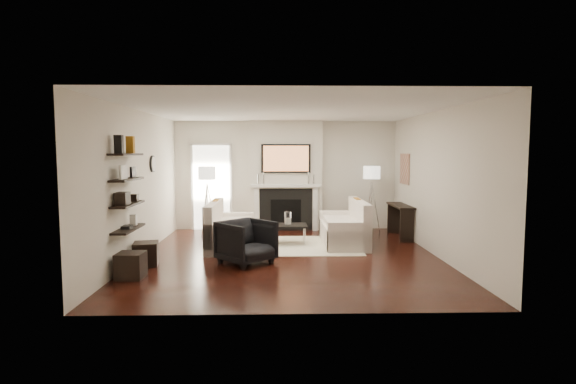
{
  "coord_description": "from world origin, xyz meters",
  "views": [
    {
      "loc": [
        -0.21,
        -8.23,
        1.94
      ],
      "look_at": [
        0.0,
        0.6,
        1.15
      ],
      "focal_mm": 28.0,
      "sensor_mm": 36.0,
      "label": 1
    }
  ],
  "objects_px": {
    "lamp_left_shade": "(207,173)",
    "loveseat_right_base": "(343,234)",
    "coffee_table": "(281,226)",
    "ottoman_near": "(146,254)",
    "loveseat_left_base": "(231,237)",
    "armchair": "(246,240)",
    "lamp_right_shade": "(372,172)"
  },
  "relations": [
    {
      "from": "coffee_table",
      "to": "ottoman_near",
      "type": "bearing_deg",
      "value": -143.94
    },
    {
      "from": "lamp_right_shade",
      "to": "lamp_left_shade",
      "type": "bearing_deg",
      "value": -177.01
    },
    {
      "from": "coffee_table",
      "to": "lamp_left_shade",
      "type": "distance_m",
      "value": 2.31
    },
    {
      "from": "loveseat_left_base",
      "to": "coffee_table",
      "type": "relative_size",
      "value": 1.64
    },
    {
      "from": "armchair",
      "to": "lamp_right_shade",
      "type": "bearing_deg",
      "value": 3.08
    },
    {
      "from": "loveseat_left_base",
      "to": "ottoman_near",
      "type": "bearing_deg",
      "value": -131.76
    },
    {
      "from": "loveseat_right_base",
      "to": "coffee_table",
      "type": "xyz_separation_m",
      "value": [
        -1.32,
        0.0,
        0.19
      ]
    },
    {
      "from": "loveseat_right_base",
      "to": "coffee_table",
      "type": "bearing_deg",
      "value": 179.86
    },
    {
      "from": "lamp_right_shade",
      "to": "ottoman_near",
      "type": "distance_m",
      "value": 5.6
    },
    {
      "from": "coffee_table",
      "to": "ottoman_near",
      "type": "distance_m",
      "value": 2.89
    },
    {
      "from": "loveseat_left_base",
      "to": "ottoman_near",
      "type": "relative_size",
      "value": 4.5
    },
    {
      "from": "loveseat_left_base",
      "to": "lamp_left_shade",
      "type": "relative_size",
      "value": 4.5
    },
    {
      "from": "coffee_table",
      "to": "lamp_left_shade",
      "type": "relative_size",
      "value": 2.75
    },
    {
      "from": "lamp_left_shade",
      "to": "loveseat_right_base",
      "type": "bearing_deg",
      "value": -20.92
    },
    {
      "from": "lamp_right_shade",
      "to": "loveseat_right_base",
      "type": "bearing_deg",
      "value": -122.65
    },
    {
      "from": "loveseat_left_base",
      "to": "loveseat_right_base",
      "type": "relative_size",
      "value": 1.0
    },
    {
      "from": "loveseat_left_base",
      "to": "lamp_right_shade",
      "type": "xyz_separation_m",
      "value": [
        3.22,
        1.59,
        1.24
      ]
    },
    {
      "from": "armchair",
      "to": "lamp_left_shade",
      "type": "bearing_deg",
      "value": 68.36
    },
    {
      "from": "coffee_table",
      "to": "loveseat_right_base",
      "type": "bearing_deg",
      "value": -0.14
    },
    {
      "from": "loveseat_left_base",
      "to": "lamp_right_shade",
      "type": "distance_m",
      "value": 3.8
    },
    {
      "from": "lamp_right_shade",
      "to": "ottoman_near",
      "type": "relative_size",
      "value": 1.0
    },
    {
      "from": "loveseat_left_base",
      "to": "armchair",
      "type": "distance_m",
      "value": 1.43
    },
    {
      "from": "lamp_right_shade",
      "to": "armchair",
      "type": "bearing_deg",
      "value": -133.53
    },
    {
      "from": "armchair",
      "to": "ottoman_near",
      "type": "distance_m",
      "value": 1.73
    },
    {
      "from": "coffee_table",
      "to": "lamp_left_shade",
      "type": "bearing_deg",
      "value": 145.96
    },
    {
      "from": "armchair",
      "to": "loveseat_right_base",
      "type": "bearing_deg",
      "value": -3.92
    },
    {
      "from": "loveseat_left_base",
      "to": "lamp_right_shade",
      "type": "height_order",
      "value": "lamp_right_shade"
    },
    {
      "from": "loveseat_right_base",
      "to": "lamp_left_shade",
      "type": "height_order",
      "value": "lamp_left_shade"
    },
    {
      "from": "loveseat_left_base",
      "to": "ottoman_near",
      "type": "distance_m",
      "value": 1.96
    },
    {
      "from": "loveseat_left_base",
      "to": "ottoman_near",
      "type": "height_order",
      "value": "loveseat_left_base"
    },
    {
      "from": "loveseat_right_base",
      "to": "armchair",
      "type": "relative_size",
      "value": 2.16
    },
    {
      "from": "loveseat_left_base",
      "to": "ottoman_near",
      "type": "xyz_separation_m",
      "value": [
        -1.3,
        -1.46,
        -0.01
      ]
    }
  ]
}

